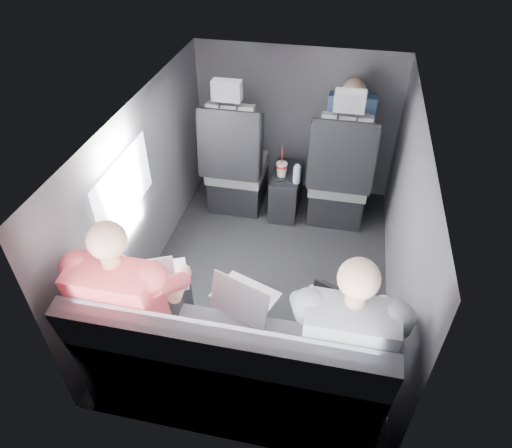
% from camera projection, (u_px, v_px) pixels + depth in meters
% --- Properties ---
extents(floor, '(2.60, 2.60, 0.00)m').
position_uv_depth(floor, '(267.00, 276.00, 3.54)').
color(floor, black).
rests_on(floor, ground).
extents(ceiling, '(2.60, 2.60, 0.00)m').
position_uv_depth(ceiling, '(271.00, 114.00, 2.69)').
color(ceiling, '#B2B2AD').
rests_on(ceiling, panel_back).
extents(panel_left, '(0.02, 2.60, 1.35)m').
position_uv_depth(panel_left, '(145.00, 190.00, 3.26)').
color(panel_left, '#56565B').
rests_on(panel_left, floor).
extents(panel_right, '(0.02, 2.60, 1.35)m').
position_uv_depth(panel_right, '(404.00, 223.00, 2.97)').
color(panel_right, '#56565B').
rests_on(panel_right, floor).
extents(panel_front, '(1.80, 0.02, 1.35)m').
position_uv_depth(panel_front, '(295.00, 122.00, 4.11)').
color(panel_front, '#56565B').
rests_on(panel_front, floor).
extents(panel_back, '(1.80, 0.02, 1.35)m').
position_uv_depth(panel_back, '(217.00, 368.00, 2.12)').
color(panel_back, '#56565B').
rests_on(panel_back, floor).
extents(side_window, '(0.02, 0.75, 0.42)m').
position_uv_depth(side_window, '(124.00, 188.00, 2.89)').
color(side_window, white).
rests_on(side_window, panel_left).
extents(seatbelt, '(0.35, 0.11, 0.59)m').
position_uv_depth(seatbelt, '(343.00, 149.00, 3.48)').
color(seatbelt, black).
rests_on(seatbelt, front_seat_right).
extents(front_seat_left, '(0.52, 0.58, 1.26)m').
position_uv_depth(front_seat_left, '(236.00, 169.00, 4.00)').
color(front_seat_left, black).
rests_on(front_seat_left, floor).
extents(front_seat_right, '(0.52, 0.58, 1.26)m').
position_uv_depth(front_seat_right, '(339.00, 181.00, 3.86)').
color(front_seat_right, black).
rests_on(front_seat_right, floor).
extents(center_console, '(0.24, 0.48, 0.41)m').
position_uv_depth(center_console, '(286.00, 191.00, 4.08)').
color(center_console, black).
rests_on(center_console, floor).
extents(rear_bench, '(1.60, 0.57, 0.92)m').
position_uv_depth(rear_bench, '(232.00, 370.00, 2.53)').
color(rear_bench, '#5C5C61').
rests_on(rear_bench, floor).
extents(soda_cup, '(0.09, 0.09, 0.29)m').
position_uv_depth(soda_cup, '(282.00, 169.00, 3.86)').
color(soda_cup, white).
rests_on(soda_cup, center_console).
extents(water_bottle, '(0.06, 0.06, 0.17)m').
position_uv_depth(water_bottle, '(297.00, 174.00, 3.79)').
color(water_bottle, '#A7CBE3').
rests_on(water_bottle, center_console).
extents(laptop_white, '(0.44, 0.47, 0.27)m').
position_uv_depth(laptop_white, '(152.00, 279.00, 2.63)').
color(laptop_white, silver).
rests_on(laptop_white, passenger_rear_left).
extents(laptop_silver, '(0.41, 0.42, 0.25)m').
position_uv_depth(laptop_silver, '(243.00, 297.00, 2.52)').
color(laptop_silver, '#ADAEB2').
rests_on(laptop_silver, rear_bench).
extents(laptop_black, '(0.41, 0.44, 0.25)m').
position_uv_depth(laptop_black, '(339.00, 308.00, 2.46)').
color(laptop_black, black).
rests_on(laptop_black, passenger_rear_right).
extents(passenger_rear_left, '(0.53, 0.64, 1.26)m').
position_uv_depth(passenger_rear_left, '(135.00, 301.00, 2.49)').
color(passenger_rear_left, '#323237').
rests_on(passenger_rear_left, rear_bench).
extents(passenger_rear_right, '(0.52, 0.64, 1.25)m').
position_uv_depth(passenger_rear_right, '(345.00, 337.00, 2.31)').
color(passenger_rear_right, navy).
rests_on(passenger_rear_right, rear_bench).
extents(passenger_front_right, '(0.38, 0.38, 0.76)m').
position_uv_depth(passenger_front_right, '(349.00, 130.00, 3.83)').
color(passenger_front_right, navy).
rests_on(passenger_front_right, front_seat_right).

